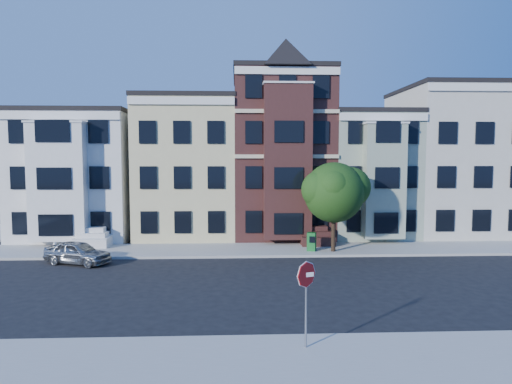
{
  "coord_description": "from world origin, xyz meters",
  "views": [
    {
      "loc": [
        -3.42,
        -20.53,
        5.99
      ],
      "look_at": [
        -2.41,
        2.42,
        4.2
      ],
      "focal_mm": 32.0,
      "sensor_mm": 36.0,
      "label": 1
    }
  ],
  "objects_px": {
    "street_tree": "(334,197)",
    "stop_sign": "(306,299)",
    "fire_hydrant": "(55,251)",
    "newspaper_box": "(312,242)",
    "parked_car": "(78,252)"
  },
  "relations": [
    {
      "from": "street_tree",
      "to": "stop_sign",
      "type": "bearing_deg",
      "value": -105.38
    },
    {
      "from": "street_tree",
      "to": "fire_hydrant",
      "type": "height_order",
      "value": "street_tree"
    },
    {
      "from": "newspaper_box",
      "to": "fire_hydrant",
      "type": "xyz_separation_m",
      "value": [
        -15.31,
        -0.89,
        -0.24
      ]
    },
    {
      "from": "parked_car",
      "to": "newspaper_box",
      "type": "relative_size",
      "value": 3.33
    },
    {
      "from": "fire_hydrant",
      "to": "stop_sign",
      "type": "xyz_separation_m",
      "value": [
        12.75,
        -13.39,
        1.18
      ]
    },
    {
      "from": "newspaper_box",
      "to": "stop_sign",
      "type": "bearing_deg",
      "value": -80.3
    },
    {
      "from": "street_tree",
      "to": "parked_car",
      "type": "xyz_separation_m",
      "value": [
        -14.84,
        -2.04,
        -2.9
      ]
    },
    {
      "from": "street_tree",
      "to": "newspaper_box",
      "type": "relative_size",
      "value": 5.96
    },
    {
      "from": "street_tree",
      "to": "stop_sign",
      "type": "xyz_separation_m",
      "value": [
        -3.86,
        -14.05,
        -1.88
      ]
    },
    {
      "from": "parked_car",
      "to": "newspaper_box",
      "type": "distance_m",
      "value": 13.72
    },
    {
      "from": "newspaper_box",
      "to": "stop_sign",
      "type": "distance_m",
      "value": 14.54
    },
    {
      "from": "parked_car",
      "to": "newspaper_box",
      "type": "height_order",
      "value": "parked_car"
    },
    {
      "from": "fire_hydrant",
      "to": "parked_car",
      "type": "bearing_deg",
      "value": -38.03
    },
    {
      "from": "newspaper_box",
      "to": "parked_car",
      "type": "bearing_deg",
      "value": -150.61
    },
    {
      "from": "fire_hydrant",
      "to": "street_tree",
      "type": "bearing_deg",
      "value": 2.26
    }
  ]
}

